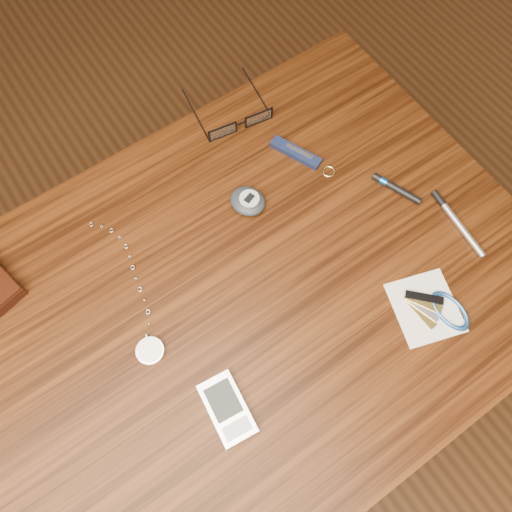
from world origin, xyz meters
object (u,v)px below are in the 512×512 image
(pocket_watch, at_px, (149,346))
(pedometer, at_px, (248,201))
(pda_phone, at_px, (227,409))
(pocket_knife, at_px, (296,153))
(silver_pen, at_px, (454,218))
(eyeglasses, at_px, (239,122))
(desk, at_px, (236,318))
(notepad_keys, at_px, (438,309))

(pocket_watch, distance_m, pedometer, 0.29)
(pda_phone, distance_m, pedometer, 0.34)
(pocket_watch, height_order, pda_phone, pda_phone)
(pocket_watch, bearing_deg, pocket_knife, 21.47)
(pocket_watch, xyz_separation_m, silver_pen, (0.53, -0.10, -0.00))
(eyeglasses, distance_m, pocket_knife, 0.12)
(pda_phone, bearing_deg, eyeglasses, 54.13)
(eyeglasses, height_order, pocket_knife, eyeglasses)
(eyeglasses, xyz_separation_m, pda_phone, (-0.29, -0.41, -0.01))
(eyeglasses, height_order, pocket_watch, eyeglasses)
(desk, xyz_separation_m, eyeglasses, (0.19, 0.27, 0.11))
(pocket_knife, bearing_deg, desk, -145.94)
(desk, relative_size, eyeglasses, 6.66)
(silver_pen, bearing_deg, pocket_knife, 118.96)
(silver_pen, bearing_deg, pda_phone, -175.20)
(pedometer, relative_size, notepad_keys, 0.57)
(pedometer, bearing_deg, desk, -131.74)
(eyeglasses, distance_m, notepad_keys, 0.47)
(notepad_keys, bearing_deg, pda_phone, 170.10)
(pocket_watch, relative_size, pedometer, 3.55)
(pda_phone, relative_size, notepad_keys, 0.77)
(eyeglasses, xyz_separation_m, notepad_keys, (0.06, -0.47, -0.01))
(pedometer, bearing_deg, silver_pen, -39.52)
(eyeglasses, bearing_deg, pda_phone, -125.87)
(eyeglasses, relative_size, pocket_knife, 1.56)
(silver_pen, bearing_deg, eyeglasses, 117.55)
(desk, height_order, pda_phone, pda_phone)
(pedometer, bearing_deg, eyeglasses, 61.25)
(desk, relative_size, pocket_watch, 3.71)
(pda_phone, height_order, silver_pen, pda_phone)
(desk, relative_size, pda_phone, 9.72)
(desk, bearing_deg, pedometer, 48.26)
(eyeglasses, height_order, pedometer, eyeglasses)
(pocket_watch, bearing_deg, pedometer, 24.39)
(pocket_watch, distance_m, pda_phone, 0.15)
(notepad_keys, xyz_separation_m, pocket_knife, (-0.01, 0.36, 0.00))
(pocket_watch, distance_m, pocket_knife, 0.42)
(pda_phone, xyz_separation_m, pedometer, (0.21, 0.26, 0.00))
(eyeglasses, relative_size, pedometer, 1.97)
(desk, bearing_deg, eyeglasses, 54.53)
(pda_phone, bearing_deg, pocket_knife, 40.95)
(pedometer, height_order, notepad_keys, pedometer)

